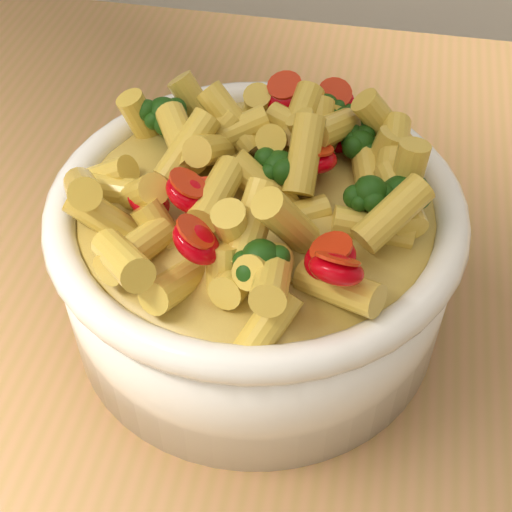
# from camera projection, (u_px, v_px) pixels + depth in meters

# --- Properties ---
(table) EXTENTS (1.20, 0.80, 0.90)m
(table) POSITION_uv_depth(u_px,v_px,m) (225.00, 343.00, 0.64)
(table) COLOR #AB7649
(table) RESTS_ON ground
(serving_bowl) EXTENTS (0.27, 0.27, 0.12)m
(serving_bowl) POSITION_uv_depth(u_px,v_px,m) (256.00, 255.00, 0.49)
(serving_bowl) COLOR white
(serving_bowl) RESTS_ON table
(pasta_salad) EXTENTS (0.21, 0.21, 0.05)m
(pasta_salad) POSITION_uv_depth(u_px,v_px,m) (256.00, 173.00, 0.44)
(pasta_salad) COLOR gold
(pasta_salad) RESTS_ON serving_bowl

